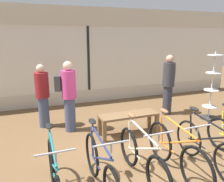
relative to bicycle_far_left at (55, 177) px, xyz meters
name	(u,v)px	position (x,y,z in m)	size (l,w,h in m)	color
ground_plane	(144,162)	(1.66, 0.45, -0.39)	(24.00, 24.00, 0.00)	brown
shop_back_wall	(88,55)	(1.66, 4.52, 1.25)	(12.00, 0.08, 3.20)	beige
bicycle_far_left	(55,177)	(0.00, 0.00, 0.00)	(0.46, 1.73, 1.04)	black
bicycle_left	(101,169)	(0.65, -0.04, 0.01)	(0.46, 1.72, 1.04)	black
bicycle_center_left	(141,159)	(1.35, 0.02, -0.01)	(0.46, 1.70, 1.03)	black
bicycle_center_right	(175,152)	(1.96, -0.03, 0.01)	(0.46, 1.73, 1.05)	black
bicycle_right	(207,147)	(2.59, -0.06, 0.00)	(0.46, 1.68, 1.03)	black
accessory_rack	(211,92)	(4.44, 1.80, 0.38)	(0.48, 0.48, 1.89)	#333333
display_bench	(129,118)	(1.87, 1.64, 0.03)	(1.40, 0.44, 0.51)	brown
customer_near_rack	(43,95)	(0.03, 2.82, 0.46)	(0.48, 0.48, 1.62)	#424C6B
customer_by_window	(168,83)	(3.54, 2.53, 0.56)	(0.55, 0.54, 1.76)	#2D2D38
customer_mid_floor	(68,94)	(0.60, 2.34, 0.54)	(0.55, 0.43, 1.72)	#424C6B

